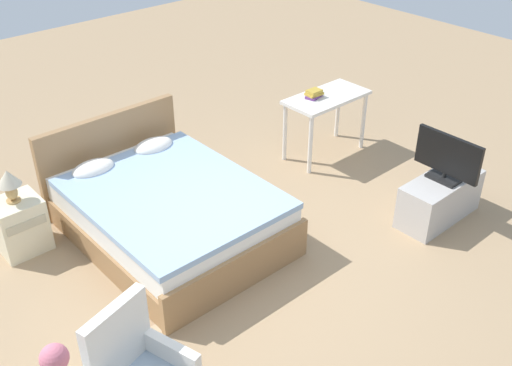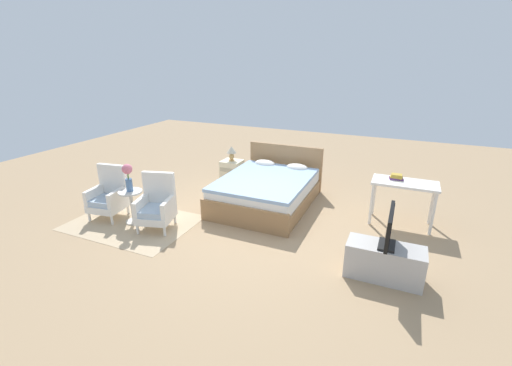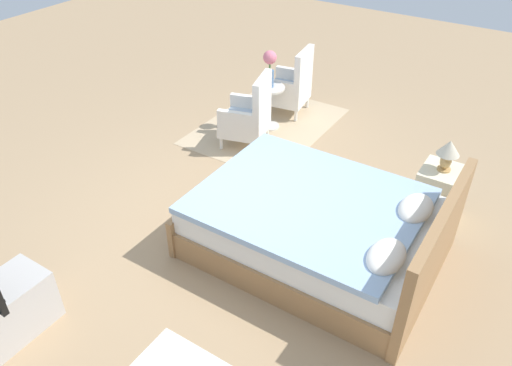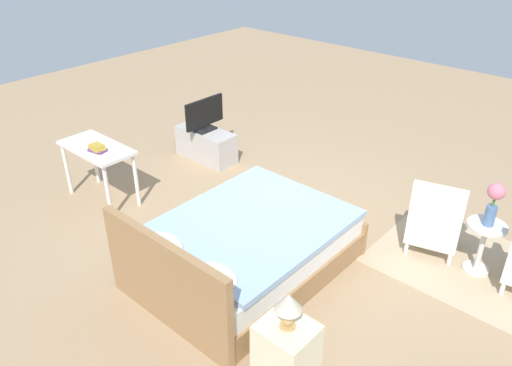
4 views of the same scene
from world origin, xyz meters
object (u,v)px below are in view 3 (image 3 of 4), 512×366
armchair_by_window_right (249,117)px  flower_vase (270,65)px  armchair_by_window_left (291,87)px  nightstand (438,192)px  side_table (269,102)px  bed (320,228)px  table_lamp (448,151)px

armchair_by_window_right → flower_vase: (-0.52, -0.02, 0.49)m
armchair_by_window_left → nightstand: 2.69m
armchair_by_window_left → nightstand: (1.22, 2.39, -0.11)m
armchair_by_window_right → side_table: (-0.52, -0.02, -0.02)m
armchair_by_window_left → armchair_by_window_right: size_ratio=1.00×
armchair_by_window_right → side_table: armchair_by_window_right is taller
armchair_by_window_right → nightstand: armchair_by_window_right is taller
bed → flower_vase: size_ratio=4.59×
flower_vase → nightstand: bearing=74.4°
side_table → table_lamp: 2.54m
side_table → table_lamp: (0.67, 2.42, 0.39)m
armchair_by_window_left → side_table: (0.54, -0.02, -0.02)m
armchair_by_window_left → flower_vase: bearing=-2.5°
table_lamp → nightstand: bearing=-90.0°
bed → armchair_by_window_left: bearing=-145.2°
bed → side_table: 2.49m
bed → nightstand: 1.38m
bed → side_table: size_ratio=3.77×
armchair_by_window_right → table_lamp: size_ratio=2.79×
side_table → nightstand: 2.51m
armchair_by_window_left → nightstand: size_ratio=1.69×
bed → armchair_by_window_right: size_ratio=2.38×
flower_vase → side_table: bearing=14.0°
bed → armchair_by_window_left: 2.90m
armchair_by_window_left → flower_vase: size_ratio=1.93×
armchair_by_window_right → table_lamp: 2.43m
armchair_by_window_right → side_table: 0.52m
flower_vase → nightstand: (0.67, 2.42, -0.60)m
flower_vase → armchair_by_window_right: bearing=2.4°
bed → armchair_by_window_right: bearing=-128.7°
armchair_by_window_left → flower_vase: 0.73m
armchair_by_window_right → flower_vase: flower_vase is taller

